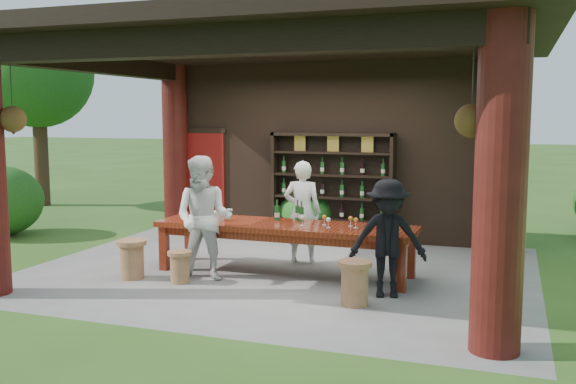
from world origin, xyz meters
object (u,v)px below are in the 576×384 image
(stool_far_left, at_px, (132,258))
(host, at_px, (302,212))
(stool_near_right, at_px, (355,282))
(guest_man, at_px, (388,239))
(stool_near_left, at_px, (180,266))
(wine_shelf, at_px, (332,187))
(guest_woman, at_px, (204,218))
(napkin_basket, at_px, (214,216))
(tasting_table, at_px, (285,231))

(stool_far_left, relative_size, host, 0.34)
(stool_near_right, relative_size, stool_far_left, 1.00)
(guest_man, bearing_deg, stool_near_left, 171.24)
(wine_shelf, distance_m, guest_man, 3.68)
(stool_far_left, distance_m, host, 2.70)
(guest_woman, bearing_deg, stool_far_left, -173.22)
(stool_near_left, xyz_separation_m, guest_man, (2.86, 0.27, 0.53))
(napkin_basket, bearing_deg, wine_shelf, 67.43)
(stool_near_right, bearing_deg, guest_man, 58.98)
(guest_man, bearing_deg, napkin_basket, 153.39)
(stool_near_left, distance_m, stool_near_right, 2.57)
(wine_shelf, xyz_separation_m, stool_far_left, (-1.98, -3.57, -0.72))
(host, xyz_separation_m, guest_woman, (-0.98, -1.46, 0.07))
(tasting_table, xyz_separation_m, stool_near_right, (1.34, -1.19, -0.34))
(tasting_table, bearing_deg, host, 88.27)
(guest_man, bearing_deg, host, 124.14)
(tasting_table, bearing_deg, stool_far_left, -153.78)
(stool_near_right, bearing_deg, stool_far_left, 176.21)
(stool_far_left, relative_size, guest_man, 0.37)
(tasting_table, relative_size, stool_near_right, 6.92)
(tasting_table, xyz_separation_m, napkin_basket, (-1.11, -0.07, 0.18))
(wine_shelf, height_order, stool_near_left, wine_shelf)
(wine_shelf, bearing_deg, napkin_basket, -112.57)
(stool_far_left, relative_size, guest_woman, 0.32)
(tasting_table, xyz_separation_m, stool_near_left, (-1.22, -0.95, -0.40))
(tasting_table, height_order, guest_woman, guest_woman)
(stool_near_right, height_order, napkin_basket, napkin_basket)
(stool_near_left, bearing_deg, guest_woman, 45.06)
(guest_woman, xyz_separation_m, napkin_basket, (-0.15, 0.62, -0.06))
(wine_shelf, bearing_deg, stool_near_left, -108.99)
(stool_near_right, xyz_separation_m, guest_man, (0.31, 0.51, 0.47))
(stool_near_left, bearing_deg, stool_near_right, -5.44)
(stool_near_right, distance_m, guest_woman, 2.43)
(guest_woman, bearing_deg, host, 47.33)
(wine_shelf, height_order, host, wine_shelf)
(stool_near_left, height_order, stool_far_left, stool_far_left)
(tasting_table, distance_m, stool_far_left, 2.23)
(stool_near_left, distance_m, napkin_basket, 1.06)
(tasting_table, bearing_deg, stool_near_left, -142.04)
(wine_shelf, xyz_separation_m, stool_near_left, (-1.22, -3.55, -0.77))
(stool_near_right, bearing_deg, wine_shelf, 109.44)
(stool_near_right, height_order, stool_far_left, stool_far_left)
(tasting_table, relative_size, napkin_basket, 14.77)
(host, bearing_deg, tasting_table, 79.68)
(guest_woman, bearing_deg, tasting_table, 27.10)
(host, relative_size, guest_woman, 0.92)
(tasting_table, bearing_deg, wine_shelf, 89.94)
(tasting_table, bearing_deg, napkin_basket, -176.27)
(tasting_table, distance_m, guest_man, 1.79)
(wine_shelf, distance_m, host, 1.84)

